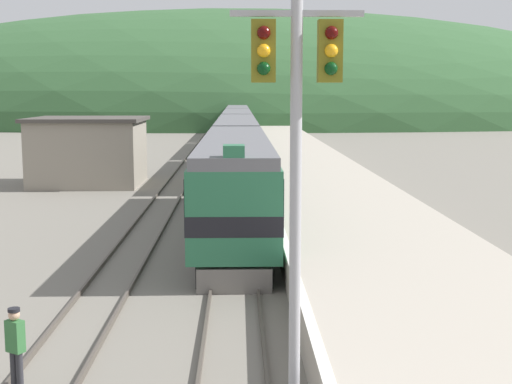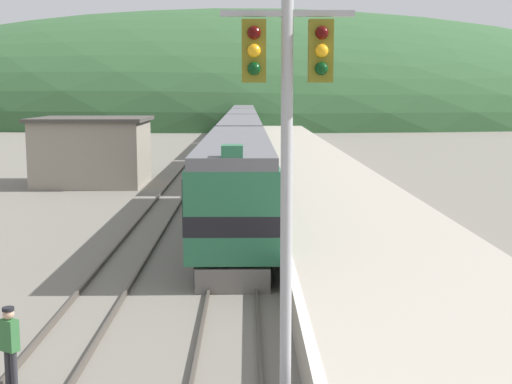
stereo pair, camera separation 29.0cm
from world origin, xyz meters
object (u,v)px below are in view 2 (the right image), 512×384
at_px(carriage_third, 242,129).
at_px(carriage_fourth, 243,120).
at_px(track_worker, 10,343).
at_px(signal_mast_main, 287,131).
at_px(express_train_lead_car, 237,181).
at_px(carriage_second, 241,145).

bearing_deg(carriage_third, carriage_fourth, 90.00).
xyz_separation_m(carriage_third, track_worker, (-4.37, -59.98, -1.23)).
distance_m(carriage_fourth, signal_mast_main, 84.04).
distance_m(express_train_lead_car, carriage_second, 21.49).
relative_size(carriage_fourth, track_worker, 12.02).
height_order(express_train_lead_car, track_worker, express_train_lead_car).
height_order(carriage_third, track_worker, carriage_third).
height_order(express_train_lead_car, signal_mast_main, signal_mast_main).
height_order(carriage_third, carriage_fourth, same).
bearing_deg(carriage_second, track_worker, -96.56).
relative_size(carriage_second, signal_mast_main, 2.57).
bearing_deg(signal_mast_main, carriage_fourth, 90.75).
xyz_separation_m(carriage_second, carriage_third, (0.00, 22.03, 0.00)).
height_order(express_train_lead_car, carriage_fourth, express_train_lead_car).
bearing_deg(express_train_lead_car, track_worker, -104.85).
relative_size(express_train_lead_car, carriage_third, 0.93).
xyz_separation_m(carriage_second, signal_mast_main, (1.10, -39.92, 3.16)).
height_order(carriage_third, signal_mast_main, signal_mast_main).
bearing_deg(carriage_fourth, carriage_second, -90.00).
bearing_deg(express_train_lead_car, carriage_third, 90.00).
relative_size(carriage_third, track_worker, 12.02).
bearing_deg(express_train_lead_car, carriage_fourth, 90.00).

